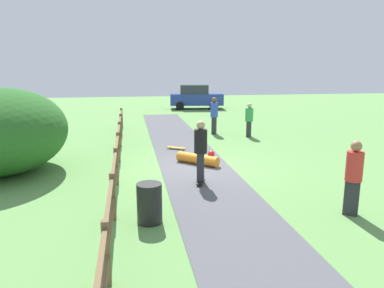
{
  "coord_description": "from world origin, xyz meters",
  "views": [
    {
      "loc": [
        -2.17,
        -11.8,
        3.42
      ],
      "look_at": [
        -0.25,
        -0.69,
        1.0
      ],
      "focal_mm": 34.23,
      "sensor_mm": 36.0,
      "label": 1
    }
  ],
  "objects_px": {
    "parked_car_blue": "(196,97)",
    "bystander_blue": "(214,114)",
    "skater_riding": "(201,149)",
    "bystander_red": "(354,174)",
    "skater_fallen": "(199,159)",
    "bystander_green": "(249,118)",
    "skateboard_loose": "(176,148)",
    "trash_bin": "(150,203)",
    "bush_large": "(3,131)"
  },
  "relations": [
    {
      "from": "bystander_blue",
      "to": "parked_car_blue",
      "type": "xyz_separation_m",
      "value": [
        1.1,
        11.12,
        -0.08
      ]
    },
    {
      "from": "trash_bin",
      "to": "bystander_red",
      "type": "xyz_separation_m",
      "value": [
        4.66,
        -0.36,
        0.53
      ]
    },
    {
      "from": "skateboard_loose",
      "to": "bystander_blue",
      "type": "bearing_deg",
      "value": 53.97
    },
    {
      "from": "skater_fallen",
      "to": "bush_large",
      "type": "bearing_deg",
      "value": 178.92
    },
    {
      "from": "skater_fallen",
      "to": "parked_car_blue",
      "type": "xyz_separation_m",
      "value": [
        2.98,
        16.78,
        0.76
      ]
    },
    {
      "from": "bush_large",
      "to": "skateboard_loose",
      "type": "height_order",
      "value": "bush_large"
    },
    {
      "from": "skater_riding",
      "to": "bystander_blue",
      "type": "relative_size",
      "value": 1.0
    },
    {
      "from": "bystander_green",
      "to": "bystander_blue",
      "type": "bearing_deg",
      "value": 145.3
    },
    {
      "from": "skater_fallen",
      "to": "bystander_red",
      "type": "distance_m",
      "value": 5.71
    },
    {
      "from": "skater_fallen",
      "to": "bystander_green",
      "type": "relative_size",
      "value": 0.9
    },
    {
      "from": "bystander_green",
      "to": "parked_car_blue",
      "type": "bearing_deg",
      "value": 91.9
    },
    {
      "from": "skater_fallen",
      "to": "bystander_red",
      "type": "height_order",
      "value": "bystander_red"
    },
    {
      "from": "trash_bin",
      "to": "bystander_red",
      "type": "height_order",
      "value": "bystander_red"
    },
    {
      "from": "skater_riding",
      "to": "skateboard_loose",
      "type": "relative_size",
      "value": 2.36
    },
    {
      "from": "trash_bin",
      "to": "bush_large",
      "type": "bearing_deg",
      "value": 132.59
    },
    {
      "from": "trash_bin",
      "to": "bystander_blue",
      "type": "distance_m",
      "value": 11.02
    },
    {
      "from": "skateboard_loose",
      "to": "bystander_red",
      "type": "bearing_deg",
      "value": -66.87
    },
    {
      "from": "parked_car_blue",
      "to": "bystander_blue",
      "type": "bearing_deg",
      "value": -95.64
    },
    {
      "from": "skater_riding",
      "to": "bystander_red",
      "type": "xyz_separation_m",
      "value": [
        3.02,
        -2.87,
        -0.08
      ]
    },
    {
      "from": "skater_fallen",
      "to": "bystander_green",
      "type": "bearing_deg",
      "value": 53.81
    },
    {
      "from": "trash_bin",
      "to": "bystander_green",
      "type": "xyz_separation_m",
      "value": [
        5.37,
        9.26,
        0.45
      ]
    },
    {
      "from": "bystander_red",
      "to": "parked_car_blue",
      "type": "relative_size",
      "value": 0.4
    },
    {
      "from": "skater_fallen",
      "to": "skateboard_loose",
      "type": "xyz_separation_m",
      "value": [
        -0.5,
        2.4,
        -0.11
      ]
    },
    {
      "from": "skater_fallen",
      "to": "skateboard_loose",
      "type": "relative_size",
      "value": 1.89
    },
    {
      "from": "bystander_red",
      "to": "trash_bin",
      "type": "bearing_deg",
      "value": 175.58
    },
    {
      "from": "trash_bin",
      "to": "parked_car_blue",
      "type": "xyz_separation_m",
      "value": [
        4.97,
        21.42,
        0.51
      ]
    },
    {
      "from": "bystander_blue",
      "to": "parked_car_blue",
      "type": "bearing_deg",
      "value": 84.36
    },
    {
      "from": "bystander_blue",
      "to": "bystander_green",
      "type": "distance_m",
      "value": 1.83
    },
    {
      "from": "parked_car_blue",
      "to": "skateboard_loose",
      "type": "bearing_deg",
      "value": -103.57
    },
    {
      "from": "skater_riding",
      "to": "bush_large",
      "type": "bearing_deg",
      "value": 159.5
    },
    {
      "from": "trash_bin",
      "to": "bystander_red",
      "type": "relative_size",
      "value": 0.51
    },
    {
      "from": "skater_fallen",
      "to": "bystander_green",
      "type": "distance_m",
      "value": 5.77
    },
    {
      "from": "skater_riding",
      "to": "bystander_green",
      "type": "relative_size",
      "value": 1.13
    },
    {
      "from": "bush_large",
      "to": "skater_riding",
      "type": "height_order",
      "value": "bush_large"
    },
    {
      "from": "trash_bin",
      "to": "skater_riding",
      "type": "height_order",
      "value": "skater_riding"
    },
    {
      "from": "trash_bin",
      "to": "parked_car_blue",
      "type": "distance_m",
      "value": 21.99
    },
    {
      "from": "skater_fallen",
      "to": "bystander_blue",
      "type": "relative_size",
      "value": 0.8
    },
    {
      "from": "skater_fallen",
      "to": "parked_car_blue",
      "type": "distance_m",
      "value": 17.06
    },
    {
      "from": "skater_fallen",
      "to": "bystander_blue",
      "type": "height_order",
      "value": "bystander_blue"
    },
    {
      "from": "trash_bin",
      "to": "skateboard_loose",
      "type": "distance_m",
      "value": 7.2
    },
    {
      "from": "bush_large",
      "to": "skateboard_loose",
      "type": "relative_size",
      "value": 6.01
    },
    {
      "from": "bystander_red",
      "to": "bystander_blue",
      "type": "bearing_deg",
      "value": 94.21
    },
    {
      "from": "trash_bin",
      "to": "skateboard_loose",
      "type": "relative_size",
      "value": 1.14
    },
    {
      "from": "skater_fallen",
      "to": "parked_car_blue",
      "type": "relative_size",
      "value": 0.34
    },
    {
      "from": "skater_fallen",
      "to": "parked_car_blue",
      "type": "height_order",
      "value": "parked_car_blue"
    },
    {
      "from": "bush_large",
      "to": "parked_car_blue",
      "type": "height_order",
      "value": "bush_large"
    },
    {
      "from": "skateboard_loose",
      "to": "bystander_blue",
      "type": "height_order",
      "value": "bystander_blue"
    },
    {
      "from": "skater_fallen",
      "to": "trash_bin",
      "type": "bearing_deg",
      "value": -113.28
    },
    {
      "from": "trash_bin",
      "to": "parked_car_blue",
      "type": "relative_size",
      "value": 0.21
    },
    {
      "from": "bystander_red",
      "to": "parked_car_blue",
      "type": "height_order",
      "value": "parked_car_blue"
    }
  ]
}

